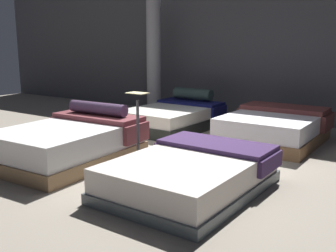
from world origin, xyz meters
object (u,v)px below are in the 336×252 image
(bed_3, at_px, (273,128))
(support_pillar, at_px, (154,43))
(price_sign, at_px, (138,140))
(bed_2, at_px, (173,117))
(bed_1, at_px, (191,173))
(bed_0, at_px, (69,142))

(bed_3, height_order, support_pillar, support_pillar)
(price_sign, distance_m, support_pillar, 4.78)
(support_pillar, bearing_deg, bed_2, -41.33)
(bed_1, relative_size, price_sign, 1.93)
(bed_2, distance_m, bed_3, 2.16)
(support_pillar, bearing_deg, bed_1, -48.98)
(bed_1, distance_m, support_pillar, 5.69)
(bed_0, height_order, support_pillar, support_pillar)
(bed_1, distance_m, bed_3, 2.89)
(price_sign, xyz_separation_m, support_pillar, (-2.54, 3.83, 1.33))
(bed_1, bearing_deg, bed_3, 91.31)
(bed_0, relative_size, bed_1, 1.02)
(bed_1, height_order, bed_3, bed_3)
(bed_2, bearing_deg, bed_3, 1.73)
(bed_0, height_order, bed_1, bed_0)
(bed_1, relative_size, support_pillar, 0.60)
(bed_0, distance_m, price_sign, 1.14)
(bed_0, xyz_separation_m, bed_3, (2.13, 2.88, -0.02))
(bed_0, relative_size, bed_2, 1.00)
(bed_3, height_order, price_sign, price_sign)
(bed_2, distance_m, price_sign, 2.83)
(bed_1, bearing_deg, price_sign, 164.85)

